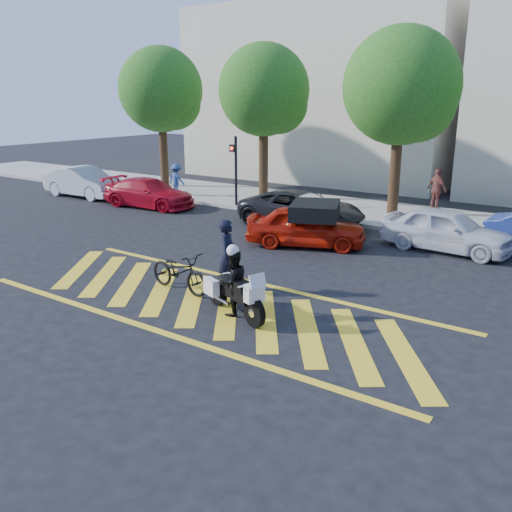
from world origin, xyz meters
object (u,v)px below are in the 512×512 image
Objects in this scene: police_motorcycle at (234,293)px; parked_mid_left at (302,209)px; officer_bike at (228,256)px; parked_mid_right at (447,230)px; bicycle at (179,271)px; parked_left at (149,193)px; parked_far_left at (84,182)px; officer_moto at (233,283)px; red_convertible at (306,226)px.

parked_mid_left reaches higher than police_motorcycle.
parked_mid_left is (-3.19, 8.65, 0.14)m from police_motorcycle.
officer_bike is 0.46× the size of parked_mid_right.
bicycle is 0.45× the size of parked_left.
officer_bike is 15.82m from parked_far_left.
parked_left reaches higher than bicycle.
officer_bike is at bearing -117.21° from officer_moto.
officer_bike is at bearing -50.01° from bicycle.
parked_far_left reaches higher than parked_mid_left.
red_convertible is 2.91m from parked_mid_left.
red_convertible is (-0.52, 5.01, -0.27)m from officer_bike.
parked_mid_right is (2.48, 8.29, -0.07)m from officer_moto.
parked_mid_left is at bearing -138.70° from officer_moto.
officer_moto is at bearing -132.41° from parked_left.
officer_moto is (-0.02, -0.01, 0.24)m from police_motorcycle.
parked_mid_right is at bearing -175.48° from officer_moto.
parked_mid_left is (-2.10, 7.46, -0.27)m from officer_bike.
officer_bike is 0.48× the size of red_convertible.
bicycle is 0.50× the size of red_convertible.
parked_far_left reaches higher than bicycle.
bicycle is at bearing -81.91° from officer_moto.
police_motorcycle is 17.33m from parked_far_left.
parked_mid_right is (2.47, 8.27, 0.17)m from police_motorcycle.
police_motorcycle is at bearing -162.41° from parked_mid_left.
parked_far_left is at bearing 84.15° from parked_left.
parked_far_left is at bearing -96.39° from officer_moto.
officer_bike reaches higher than parked_left.
parked_mid_left is at bearing 13.34° from bicycle.
officer_bike is at bearing -116.70° from parked_far_left.
parked_left is 0.90× the size of parked_mid_left.
parked_far_left reaches higher than parked_mid_right.
officer_bike reaches higher than police_motorcycle.
parked_left is (-9.23, 1.80, -0.03)m from red_convertible.
parked_mid_right is (17.84, 0.26, -0.03)m from parked_far_left.
parked_mid_right is (4.61, 7.79, 0.18)m from bicycle.
red_convertible is 13.88m from parked_far_left.
parked_left is (-10.84, 8.01, 0.10)m from police_motorcycle.
officer_moto is at bearing -97.02° from bicycle.
officer_bike reaches higher than bicycle.
parked_mid_right is at bearing -94.72° from parked_left.
parked_far_left is at bearing 90.38° from parked_mid_left.
parked_mid_left is at bearing 131.43° from police_motorcycle.
police_motorcycle is 1.38× the size of officer_moto.
officer_bike reaches higher than parked_mid_right.
bicycle is 5.75m from red_convertible.
parked_mid_left is 1.18× the size of parked_mid_right.
officer_bike is at bearing -130.81° from parked_left.
parked_left is (-8.69, 7.53, 0.12)m from bicycle.
officer_bike is 1.34m from bicycle.
officer_moto is at bearing -162.54° from parked_mid_left.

